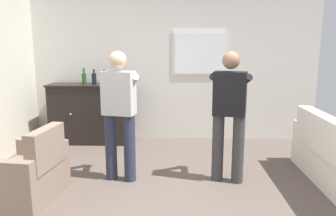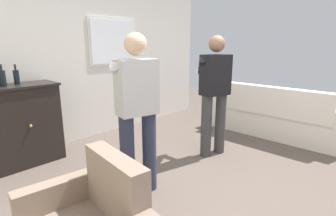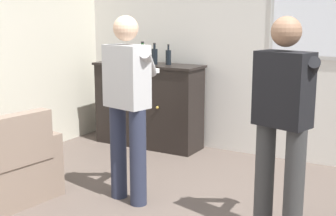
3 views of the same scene
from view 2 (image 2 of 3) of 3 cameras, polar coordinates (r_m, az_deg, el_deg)
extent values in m
plane|color=brown|center=(3.13, 12.22, -16.70)|extent=(10.40, 10.40, 0.00)
cube|color=silver|center=(4.64, -16.68, 11.18)|extent=(5.20, 0.12, 2.80)
cube|color=silver|center=(4.82, -11.77, 13.93)|extent=(0.98, 0.02, 0.81)
cube|color=white|center=(4.82, -11.74, 13.93)|extent=(0.90, 0.03, 0.73)
cube|color=silver|center=(4.93, 21.70, -3.18)|extent=(0.55, 1.91, 0.42)
cube|color=silver|center=(4.64, 21.24, 1.50)|extent=(0.18, 1.91, 0.47)
cube|color=silver|center=(5.34, 11.49, 0.05)|extent=(0.55, 0.18, 0.64)
cube|color=#386BB7|center=(5.06, 14.37, 2.36)|extent=(0.15, 0.40, 0.36)
cube|color=beige|center=(4.77, 21.78, 1.10)|extent=(0.20, 0.42, 0.36)
cube|color=orange|center=(4.57, 29.99, -0.31)|extent=(0.21, 0.42, 0.36)
cube|color=#7F6B5B|center=(1.91, -11.26, -16.33)|extent=(0.22, 0.65, 0.45)
cube|color=#7F6B5B|center=(2.30, -21.85, -20.91)|extent=(0.65, 0.20, 0.60)
cube|color=black|center=(3.87, -32.65, -4.21)|extent=(1.39, 0.44, 1.04)
sphere|color=#B79338|center=(3.71, -27.70, -3.46)|extent=(0.04, 0.04, 0.04)
cylinder|color=black|center=(3.86, -30.10, 5.81)|extent=(0.07, 0.07, 0.18)
cylinder|color=black|center=(3.85, -30.32, 7.55)|extent=(0.02, 0.02, 0.06)
cylinder|color=#262626|center=(3.84, -30.39, 8.09)|extent=(0.03, 0.03, 0.02)
cylinder|color=black|center=(3.76, -32.37, 5.46)|extent=(0.08, 0.08, 0.19)
cylinder|color=black|center=(3.75, -32.63, 7.35)|extent=(0.03, 0.03, 0.06)
cylinder|color=#262626|center=(3.75, -32.70, 7.90)|extent=(0.04, 0.04, 0.02)
cylinder|color=#282D42|center=(2.77, -8.80, -10.53)|extent=(0.15, 0.15, 0.88)
cylinder|color=#282D42|center=(2.88, -4.08, -9.40)|extent=(0.15, 0.15, 0.88)
cube|color=#B7B7B7|center=(2.62, -6.81, 4.52)|extent=(0.44, 0.30, 0.55)
sphere|color=#D8AD8C|center=(2.58, -7.08, 13.64)|extent=(0.22, 0.22, 0.22)
cylinder|color=#B7B7B7|center=(2.69, -10.66, 7.01)|extent=(0.38, 0.36, 0.29)
cylinder|color=#B7B7B7|center=(2.79, -6.32, 7.41)|extent=(0.26, 0.44, 0.29)
cube|color=white|center=(2.90, -9.80, 5.83)|extent=(0.16, 0.07, 0.04)
cylinder|color=#383838|center=(3.73, 8.32, -3.99)|extent=(0.15, 0.15, 0.88)
cylinder|color=#383838|center=(3.89, 11.29, -3.34)|extent=(0.15, 0.15, 0.88)
cube|color=black|center=(3.66, 10.30, 7.08)|extent=(0.44, 0.32, 0.55)
sphere|color=#8C664C|center=(3.63, 10.59, 13.58)|extent=(0.22, 0.22, 0.22)
cylinder|color=black|center=(3.70, 7.36, 8.97)|extent=(0.40, 0.34, 0.29)
cylinder|color=black|center=(3.84, 10.09, 9.06)|extent=(0.23, 0.44, 0.29)
cube|color=white|center=(3.90, 7.19, 7.98)|extent=(0.16, 0.08, 0.04)
camera|label=1|loc=(3.18, 85.11, 4.55)|focal=35.00mm
camera|label=3|loc=(4.23, 62.95, 8.12)|focal=50.00mm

